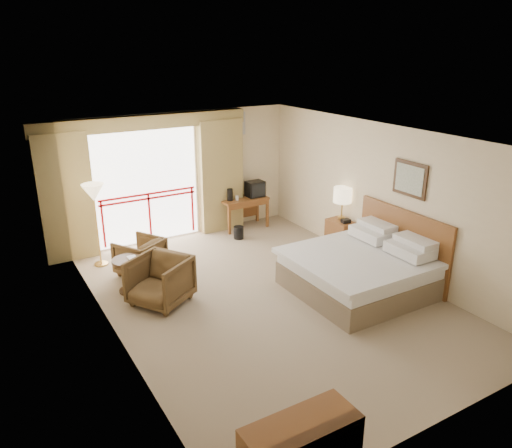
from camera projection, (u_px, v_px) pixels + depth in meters
floor at (267, 297)px, 8.39m from camera, size 7.00×7.00×0.00m
ceiling at (268, 137)px, 7.48m from camera, size 7.00×7.00×0.00m
wall_back at (182, 175)px, 10.77m from camera, size 5.00×0.00×5.00m
wall_front at (448, 320)px, 5.10m from camera, size 5.00×0.00×5.00m
wall_left at (111, 253)px, 6.74m from camera, size 0.00×7.00×7.00m
wall_right at (383, 198)px, 9.13m from camera, size 0.00×7.00×7.00m
balcony_door at (147, 187)px, 10.42m from camera, size 2.40×0.00×2.40m
balcony_railing at (149, 205)px, 10.53m from camera, size 2.09×0.03×1.02m
curtain_left at (66, 198)px, 9.51m from camera, size 1.00×0.26×2.50m
curtain_right at (220, 176)px, 11.09m from camera, size 1.00×0.26×2.50m
valance at (144, 122)px, 9.88m from camera, size 4.40×0.22×0.28m
hvac_vent at (235, 124)px, 11.03m from camera, size 0.50×0.04×0.50m
bed at (360, 270)px, 8.50m from camera, size 2.13×2.06×0.97m
headboard at (402, 245)px, 8.87m from camera, size 0.06×2.10×1.30m
framed_art at (410, 179)px, 8.46m from camera, size 0.04×0.72×0.60m
nightstand at (342, 235)px, 10.17m from camera, size 0.51×0.59×0.66m
table_lamp at (343, 196)px, 9.93m from camera, size 0.37×0.37×0.65m
phone at (346, 221)px, 9.90m from camera, size 0.18×0.15×0.07m
desk at (243, 204)px, 11.44m from camera, size 1.08×0.52×0.71m
tv at (255, 189)px, 11.43m from camera, size 0.40×0.32×0.36m
coffee_maker at (230, 195)px, 11.14m from camera, size 0.16×0.16×0.27m
cup at (237, 198)px, 11.20m from camera, size 0.09×0.09×0.10m
wastebasket at (239, 233)px, 10.88m from camera, size 0.27×0.27×0.27m
armchair_far at (141, 273)px, 9.27m from camera, size 1.01×1.02×0.68m
armchair_near at (162, 303)px, 8.21m from camera, size 1.19×1.19×0.80m
side_table at (129, 270)px, 8.45m from camera, size 0.55×0.55×0.60m
book at (128, 259)px, 8.38m from camera, size 0.15×0.20×0.02m
floor_lamp at (94, 196)px, 9.17m from camera, size 0.41×0.41×1.60m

